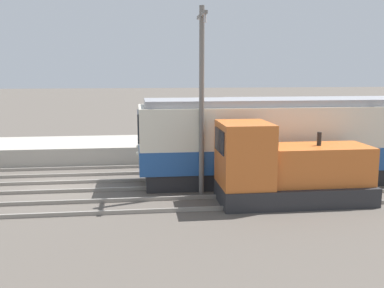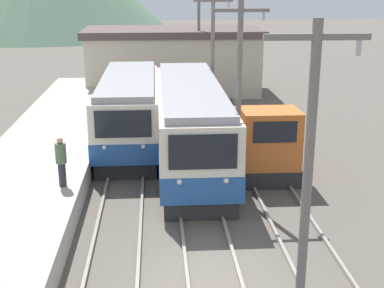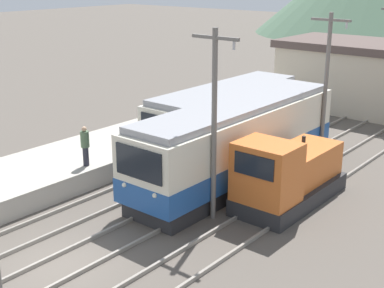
# 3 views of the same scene
# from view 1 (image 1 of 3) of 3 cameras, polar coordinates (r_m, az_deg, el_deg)

# --- Properties ---
(ground_plane) EXTENTS (200.00, 200.00, 0.00)m
(ground_plane) POSITION_cam_1_polar(r_m,az_deg,el_deg) (19.75, -17.07, -5.26)
(ground_plane) COLOR #564F47
(platform_left) EXTENTS (4.50, 54.00, 0.92)m
(platform_left) POSITION_cam_1_polar(r_m,az_deg,el_deg) (25.69, -14.75, -0.75)
(platform_left) COLOR #ADA599
(platform_left) RESTS_ON ground
(track_left) EXTENTS (1.54, 60.00, 0.14)m
(track_left) POSITION_cam_1_polar(r_m,az_deg,el_deg) (22.22, -15.94, -3.39)
(track_left) COLOR gray
(track_left) RESTS_ON ground
(track_center) EXTENTS (1.54, 60.00, 0.14)m
(track_center) POSITION_cam_1_polar(r_m,az_deg,el_deg) (19.54, -17.18, -5.21)
(track_center) COLOR gray
(track_center) RESTS_ON ground
(track_right) EXTENTS (1.54, 60.00, 0.14)m
(track_right) POSITION_cam_1_polar(r_m,az_deg,el_deg) (16.71, -18.96, -7.79)
(track_right) COLOR gray
(track_right) RESTS_ON ground
(commuter_train_left) EXTENTS (2.84, 10.16, 3.47)m
(commuter_train_left) POSITION_cam_1_polar(r_m,az_deg,el_deg) (23.54, 16.03, 1.15)
(commuter_train_left) COLOR #28282B
(commuter_train_left) RESTS_ON ground
(commuter_train_center) EXTENTS (2.84, 12.52, 3.64)m
(commuter_train_center) POSITION_cam_1_polar(r_m,az_deg,el_deg) (19.90, 11.38, 0.07)
(commuter_train_center) COLOR #28282B
(commuter_train_center) RESTS_ON ground
(shunting_locomotive) EXTENTS (2.40, 5.67, 3.00)m
(shunting_locomotive) POSITION_cam_1_polar(r_m,az_deg,el_deg) (16.94, 11.87, -3.26)
(shunting_locomotive) COLOR #28282B
(shunting_locomotive) RESTS_ON ground
(catenary_mast_mid) EXTENTS (2.00, 0.20, 7.23)m
(catenary_mast_mid) POSITION_cam_1_polar(r_m,az_deg,el_deg) (17.31, 1.24, 6.34)
(catenary_mast_mid) COLOR slate
(catenary_mast_mid) RESTS_ON ground
(person_on_platform) EXTENTS (0.38, 0.38, 1.79)m
(person_on_platform) POSITION_cam_1_polar(r_m,az_deg,el_deg) (23.68, -3.18, 2.22)
(person_on_platform) COLOR #282833
(person_on_platform) RESTS_ON platform_left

